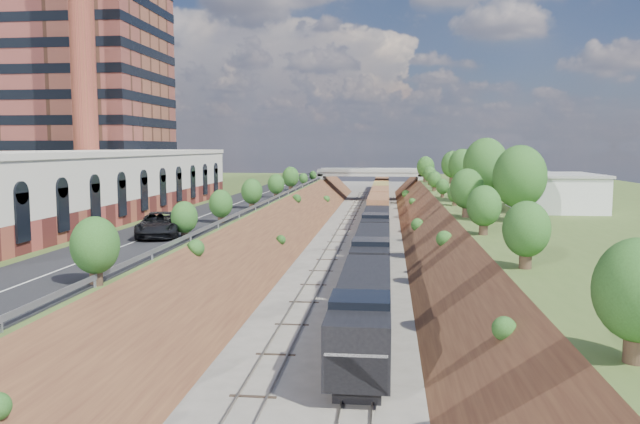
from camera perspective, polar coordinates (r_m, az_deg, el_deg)
platform_left at (r=91.93m, az=-17.55°, el=-0.49°), size 44.00×180.00×5.00m
platform_right at (r=89.03m, az=25.19°, el=-0.99°), size 44.00×180.00×5.00m
embankment_left at (r=85.81m, az=-3.91°, el=-2.35°), size 10.00×180.00×10.00m
embankment_right at (r=84.78m, az=10.90°, el=-2.55°), size 10.00×180.00×10.00m
rail_left_track at (r=84.74m, az=1.69°, el=-2.39°), size 1.58×180.00×0.18m
rail_right_track at (r=84.49m, az=5.21°, el=-2.43°), size 1.58×180.00×0.18m
road at (r=86.13m, az=-6.89°, el=1.03°), size 8.00×180.00×0.10m
guardrail at (r=85.06m, az=-4.23°, el=1.34°), size 0.10×171.00×0.70m
commercial_building at (r=69.49m, az=-21.22°, el=2.35°), size 14.30×62.30×7.00m
highrise_tower at (r=108.87m, az=-20.96°, el=16.43°), size 22.00×22.00×53.90m
smokestack at (r=89.93m, az=-20.87°, el=13.64°), size 3.20×3.20×40.00m
overpass at (r=145.82m, az=4.64°, el=3.02°), size 24.50×8.30×7.40m
white_building_near at (r=78.24m, az=20.65°, el=1.63°), size 9.00×12.00×4.00m
white_building_far at (r=99.57m, az=17.23°, el=2.48°), size 8.00×10.00×3.60m
tree_right_large at (r=64.96m, az=17.79°, el=3.01°), size 5.25×5.25×7.61m
tree_left_crest at (r=46.65m, az=-13.60°, el=-0.82°), size 2.45×2.45×3.55m
freight_train at (r=113.49m, az=5.49°, el=1.06°), size 3.24×164.72×4.79m
suv at (r=52.70m, az=-14.46°, el=-1.11°), size 4.91×7.72×1.98m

